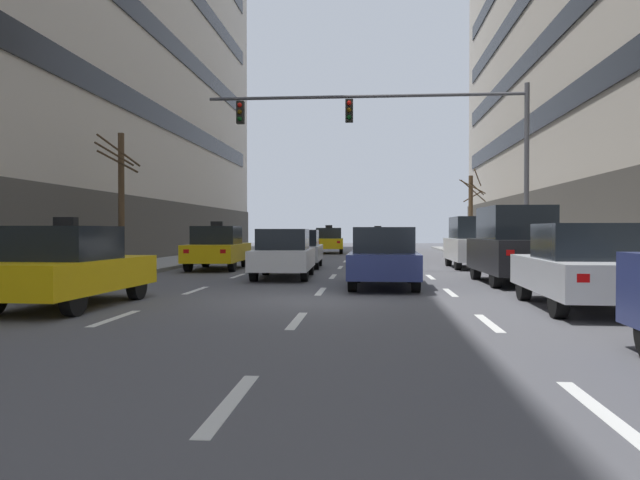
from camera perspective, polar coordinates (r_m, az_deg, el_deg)
ground_plane at (r=13.55m, az=-0.62°, el=-5.69°), size 120.00×120.00×0.00m
lane_stripe_l1_s3 at (r=11.44m, az=-18.63°, el=-6.94°), size 0.16×2.00×0.01m
lane_stripe_l1_s4 at (r=16.12m, az=-11.53°, el=-4.63°), size 0.16×2.00×0.01m
lane_stripe_l1_s5 at (r=20.95m, az=-7.69°, el=-3.34°), size 0.16×2.00×0.01m
lane_stripe_l1_s6 at (r=25.84m, az=-5.29°, el=-2.53°), size 0.16×2.00×0.01m
lane_stripe_l1_s7 at (r=30.77m, az=-3.67°, el=-1.97°), size 0.16×2.00×0.01m
lane_stripe_l1_s8 at (r=35.72m, az=-2.49°, el=-1.57°), size 0.16×2.00×0.01m
lane_stripe_l1_s9 at (r=40.68m, az=-1.60°, el=-1.26°), size 0.16×2.00×0.01m
lane_stripe_l1_s10 at (r=45.65m, az=-0.90°, el=-1.02°), size 0.16×2.00×0.01m
lane_stripe_l2_s2 at (r=5.76m, az=-8.38°, el=-14.77°), size 0.16×2.00×0.01m
lane_stripe_l2_s3 at (r=10.59m, az=-2.16°, el=-7.52°), size 0.16×2.00×0.01m
lane_stripe_l2_s4 at (r=15.53m, az=0.07°, el=-4.82°), size 0.16×2.00×0.01m
lane_stripe_l2_s5 at (r=20.50m, az=1.22°, el=-3.42°), size 0.16×2.00×0.01m
lane_stripe_l2_s6 at (r=25.48m, az=1.91°, el=-2.57°), size 0.16×2.00×0.01m
lane_stripe_l2_s7 at (r=30.47m, az=2.38°, el=-2.00°), size 0.16×2.00×0.01m
lane_stripe_l2_s8 at (r=35.46m, az=2.72°, el=-1.59°), size 0.16×2.00×0.01m
lane_stripe_l2_s9 at (r=40.45m, az=2.97°, el=-1.27°), size 0.16×2.00×0.01m
lane_stripe_l2_s10 at (r=45.44m, az=3.17°, el=-1.03°), size 0.16×2.00×0.01m
lane_stripe_l3_s2 at (r=5.96m, az=24.78°, el=-14.31°), size 0.16×2.00×0.01m
lane_stripe_l3_s3 at (r=10.70m, az=15.50°, el=-7.47°), size 0.16×2.00×0.01m
lane_stripe_l3_s4 at (r=15.60m, az=12.07°, el=-4.82°), size 0.16×2.00×0.01m
lane_stripe_l3_s5 at (r=20.55m, az=10.29°, el=-3.43°), size 0.16×2.00×0.01m
lane_stripe_l3_s6 at (r=25.52m, az=9.21°, el=-2.58°), size 0.16×2.00×0.01m
lane_stripe_l3_s7 at (r=30.50m, az=8.48°, el=-2.00°), size 0.16×2.00×0.01m
lane_stripe_l3_s8 at (r=35.49m, az=7.96°, el=-1.59°), size 0.16×2.00×0.01m
lane_stripe_l3_s9 at (r=40.48m, az=7.56°, el=-1.28°), size 0.16×2.00×0.01m
lane_stripe_l3_s10 at (r=45.47m, az=7.26°, el=-1.04°), size 0.16×2.00×0.01m
taxi_driving_0 at (r=24.52m, az=-9.54°, el=-0.75°), size 2.08×4.65×1.90m
car_driving_1 at (r=19.76m, az=-3.42°, el=-1.31°), size 1.92×4.32×1.60m
taxi_driving_2 at (r=13.38m, az=-22.35°, el=-2.35°), size 2.03×4.46×1.82m
taxi_driving_3 at (r=41.21m, az=0.84°, el=-0.06°), size 2.12×4.64×1.90m
car_driving_4 at (r=25.27m, az=-1.93°, el=-0.85°), size 1.88×4.25×1.58m
taxi_driving_5 at (r=39.71m, az=5.42°, el=-0.15°), size 1.95×4.44×1.83m
car_driving_6 at (r=16.70m, az=5.99°, el=-1.66°), size 1.91×4.40×1.64m
car_parked_1 at (r=13.07m, az=23.37°, el=-2.34°), size 2.02×4.56×1.69m
car_parked_2 at (r=18.60m, az=17.72°, el=-0.48°), size 2.03×4.67×2.24m
car_parked_3 at (r=25.77m, az=14.08°, el=-0.24°), size 1.86×4.37×2.11m
traffic_signal_0 at (r=22.91m, az=8.56°, el=9.86°), size 11.76×0.35×6.74m
street_tree_0 at (r=40.92m, az=13.94°, el=2.61°), size 1.71×1.73×5.35m
street_tree_1 at (r=23.24m, az=-18.12°, el=3.83°), size 1.60×1.04×4.94m
pedestrian_0 at (r=28.01m, az=17.97°, el=-0.06°), size 0.46×0.35×1.65m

